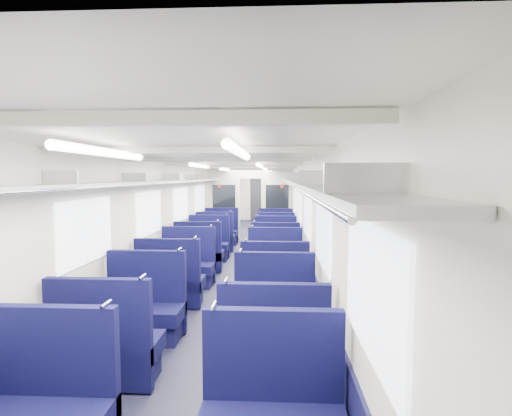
{
  "coord_description": "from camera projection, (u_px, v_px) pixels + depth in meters",
  "views": [
    {
      "loc": [
        0.85,
        -9.7,
        2.06
      ],
      "look_at": [
        0.25,
        1.9,
        1.14
      ],
      "focal_mm": 27.72,
      "sensor_mm": 36.0,
      "label": 1
    }
  ],
  "objects": [
    {
      "name": "seat_10",
      "position": [
        187.0,
        267.0,
        7.47
      ],
      "size": [
        1.02,
        0.56,
        1.14
      ],
      "color": "#0B0B35",
      "rests_on": "floor"
    },
    {
      "name": "seat_15",
      "position": [
        275.0,
        248.0,
        9.53
      ],
      "size": [
        1.02,
        0.56,
        1.14
      ],
      "color": "#0B0B35",
      "rests_on": "floor"
    },
    {
      "name": "wall_far",
      "position": [
        259.0,
        195.0,
        18.73
      ],
      "size": [
        2.8,
        0.02,
        2.35
      ],
      "primitive_type": "cube",
      "color": "beige",
      "rests_on": "floor"
    },
    {
      "name": "seat_18",
      "position": [
        221.0,
        233.0,
        12.02
      ],
      "size": [
        1.02,
        0.56,
        1.14
      ],
      "color": "#0B0B35",
      "rests_on": "floor"
    },
    {
      "name": "seat_4",
      "position": [
        106.0,
        350.0,
        3.91
      ],
      "size": [
        1.02,
        0.56,
        1.14
      ],
      "color": "#0B0B35",
      "rests_on": "floor"
    },
    {
      "name": "seat_9",
      "position": [
        275.0,
        289.0,
        6.01
      ],
      "size": [
        1.02,
        0.56,
        1.14
      ],
      "color": "#0B0B35",
      "rests_on": "floor"
    },
    {
      "name": "dado_right",
      "position": [
        298.0,
        246.0,
        9.76
      ],
      "size": [
        0.03,
        17.9,
        0.7
      ],
      "primitive_type": "cube",
      "color": "black",
      "rests_on": "floor"
    },
    {
      "name": "floor",
      "position": [
        242.0,
        259.0,
        9.86
      ],
      "size": [
        2.8,
        18.0,
        0.01
      ],
      "primitive_type": "cube",
      "color": "black",
      "rests_on": "ground"
    },
    {
      "name": "wall_left",
      "position": [
        186.0,
        212.0,
        9.84
      ],
      "size": [
        0.02,
        18.0,
        2.35
      ],
      "primitive_type": "cube",
      "color": "beige",
      "rests_on": "floor"
    },
    {
      "name": "seat_6",
      "position": [
        144.0,
        311.0,
        5.02
      ],
      "size": [
        1.02,
        0.56,
        1.14
      ],
      "color": "#0B0B35",
      "rests_on": "floor"
    },
    {
      "name": "seat_8",
      "position": [
        170.0,
        285.0,
        6.27
      ],
      "size": [
        1.02,
        0.56,
        1.14
      ],
      "color": "#0B0B35",
      "rests_on": "floor"
    },
    {
      "name": "wall_right",
      "position": [
        299.0,
        213.0,
        9.69
      ],
      "size": [
        0.02,
        18.0,
        2.35
      ],
      "primitive_type": "cube",
      "color": "beige",
      "rests_on": "floor"
    },
    {
      "name": "luggage_rack_left",
      "position": [
        193.0,
        180.0,
        9.77
      ],
      "size": [
        0.36,
        17.4,
        0.18
      ],
      "color": "#B2B5BA",
      "rests_on": "wall_left"
    },
    {
      "name": "seat_16",
      "position": [
        215.0,
        239.0,
        10.91
      ],
      "size": [
        1.02,
        0.56,
        1.14
      ],
      "color": "#0B0B35",
      "rests_on": "floor"
    },
    {
      "name": "seat_7",
      "position": [
        274.0,
        314.0,
        4.91
      ],
      "size": [
        1.02,
        0.56,
        1.14
      ],
      "color": "#0B0B35",
      "rests_on": "floor"
    },
    {
      "name": "luggage_rack_right",
      "position": [
        291.0,
        180.0,
        9.64
      ],
      "size": [
        0.36,
        17.4,
        0.18
      ],
      "color": "#B2B5BA",
      "rests_on": "wall_right"
    },
    {
      "name": "seat_17",
      "position": [
        276.0,
        240.0,
        10.77
      ],
      "size": [
        1.02,
        0.56,
        1.14
      ],
      "color": "#0B0B35",
      "rests_on": "floor"
    },
    {
      "name": "seat_5",
      "position": [
        274.0,
        358.0,
        3.73
      ],
      "size": [
        1.02,
        0.56,
        1.14
      ],
      "color": "#0B0B35",
      "rests_on": "floor"
    },
    {
      "name": "dado_left",
      "position": [
        187.0,
        245.0,
        9.9
      ],
      "size": [
        0.03,
        17.9,
        0.7
      ],
      "primitive_type": "cube",
      "color": "black",
      "rests_on": "floor"
    },
    {
      "name": "bulkhead",
      "position": [
        251.0,
        202.0,
        13.0
      ],
      "size": [
        2.8,
        0.1,
        2.35
      ],
      "color": "beige",
      "rests_on": "floor"
    },
    {
      "name": "seat_14",
      "position": [
        208.0,
        246.0,
        9.77
      ],
      "size": [
        1.02,
        0.56,
        1.14
      ],
      "color": "#0B0B35",
      "rests_on": "floor"
    },
    {
      "name": "end_door",
      "position": [
        258.0,
        199.0,
        18.68
      ],
      "size": [
        0.75,
        0.06,
        2.0
      ],
      "primitive_type": "cube",
      "color": "black",
      "rests_on": "floor"
    },
    {
      "name": "seat_13",
      "position": [
        275.0,
        257.0,
        8.42
      ],
      "size": [
        1.02,
        0.56,
        1.14
      ],
      "color": "#0B0B35",
      "rests_on": "floor"
    },
    {
      "name": "seat_19",
      "position": [
        276.0,
        234.0,
        11.8
      ],
      "size": [
        1.02,
        0.56,
        1.14
      ],
      "color": "#0B0B35",
      "rests_on": "floor"
    },
    {
      "name": "windows",
      "position": [
        240.0,
        204.0,
        9.29
      ],
      "size": [
        2.78,
        15.6,
        0.75
      ],
      "color": "white",
      "rests_on": "wall_left"
    },
    {
      "name": "seat_11",
      "position": [
        275.0,
        269.0,
        7.35
      ],
      "size": [
        1.02,
        0.56,
        1.14
      ],
      "color": "#0B0B35",
      "rests_on": "floor"
    },
    {
      "name": "ceiling_fittings",
      "position": [
        241.0,
        167.0,
        9.42
      ],
      "size": [
        2.7,
        16.06,
        0.11
      ],
      "color": "beige",
      "rests_on": "ceiling"
    },
    {
      "name": "ceiling",
      "position": [
        242.0,
        165.0,
        9.67
      ],
      "size": [
        2.8,
        18.0,
        0.01
      ],
      "primitive_type": "cube",
      "color": "silver",
      "rests_on": "wall_left"
    },
    {
      "name": "seat_12",
      "position": [
        199.0,
        255.0,
        8.6
      ],
      "size": [
        1.02,
        0.56,
        1.14
      ],
      "color": "#0B0B35",
      "rests_on": "floor"
    },
    {
      "name": "seat_2",
      "position": [
        42.0,
        415.0,
        2.83
      ],
      "size": [
        1.02,
        0.56,
        1.14
      ],
      "color": "#0B0B35",
      "rests_on": "floor"
    }
  ]
}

